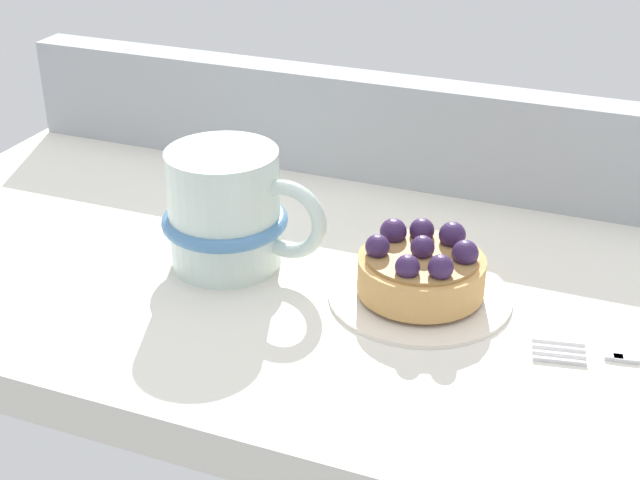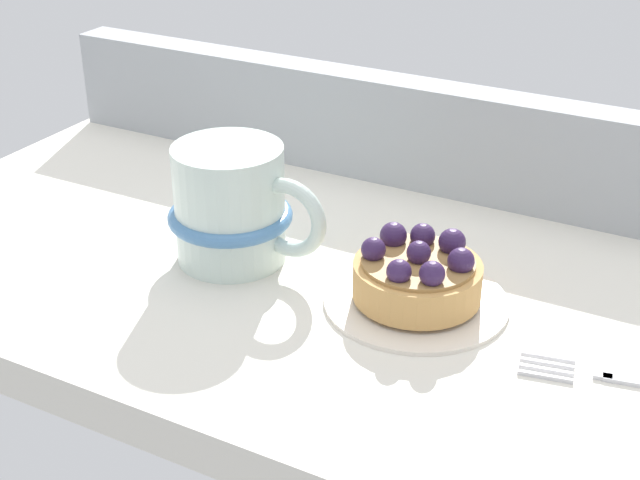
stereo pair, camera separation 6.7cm
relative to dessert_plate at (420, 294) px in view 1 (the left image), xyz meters
The scene contains 5 objects.
ground_plane 5.54cm from the dessert_plate, 166.62° to the left, with size 83.88×40.88×3.28cm, color silver.
window_rail_back 20.90cm from the dessert_plate, 104.32° to the left, with size 82.20×3.75×9.71cm, color #9EA3A8.
dessert_plate is the anchor object (origin of this frame).
raspberry_tart 2.15cm from the dessert_plate, 94.57° to the left, with size 9.28×9.28×4.56cm.
coffee_mug 15.89cm from the dessert_plate, behind, with size 13.26×9.73×9.40cm.
Camera 1 is at (19.28, -56.69, 34.81)cm, focal length 50.79 mm.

